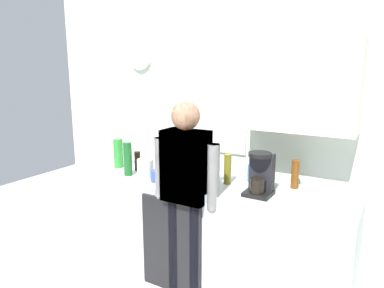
{
  "coord_description": "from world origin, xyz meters",
  "views": [
    {
      "loc": [
        1.37,
        -2.23,
        1.83
      ],
      "look_at": [
        -0.09,
        0.25,
        1.22
      ],
      "focal_mm": 33.02,
      "sensor_mm": 36.0,
      "label": 1
    }
  ],
  "objects_px": {
    "bottle_green_wine": "(128,159)",
    "dish_soap": "(251,173)",
    "bottle_red_vinegar": "(180,167)",
    "storage_canister": "(145,169)",
    "bottle_olive_oil": "(228,169)",
    "bottle_clear_soda": "(118,153)",
    "person_guest": "(186,185)",
    "cup_yellow_cup": "(262,177)",
    "potted_plant": "(202,170)",
    "bottle_amber_beer": "(295,174)",
    "coffee_maker": "(260,176)",
    "bottle_dark_sauce": "(137,161)",
    "cup_white_mug": "(160,169)",
    "person_at_sink": "(186,185)",
    "cup_blue_mug": "(156,176)"
  },
  "relations": [
    {
      "from": "cup_white_mug",
      "to": "potted_plant",
      "type": "relative_size",
      "value": 0.41
    },
    {
      "from": "bottle_dark_sauce",
      "to": "storage_canister",
      "type": "distance_m",
      "value": 0.27
    },
    {
      "from": "person_guest",
      "to": "bottle_clear_soda",
      "type": "bearing_deg",
      "value": 19.02
    },
    {
      "from": "person_at_sink",
      "to": "person_guest",
      "type": "distance_m",
      "value": 0.0
    },
    {
      "from": "bottle_clear_soda",
      "to": "person_guest",
      "type": "height_order",
      "value": "person_guest"
    },
    {
      "from": "cup_yellow_cup",
      "to": "storage_canister",
      "type": "height_order",
      "value": "storage_canister"
    },
    {
      "from": "potted_plant",
      "to": "dish_soap",
      "type": "distance_m",
      "value": 0.43
    },
    {
      "from": "person_guest",
      "to": "storage_canister",
      "type": "bearing_deg",
      "value": 22.87
    },
    {
      "from": "cup_yellow_cup",
      "to": "person_at_sink",
      "type": "distance_m",
      "value": 0.67
    },
    {
      "from": "bottle_green_wine",
      "to": "person_guest",
      "type": "xyz_separation_m",
      "value": [
        0.66,
        -0.09,
        -0.1
      ]
    },
    {
      "from": "storage_canister",
      "to": "person_guest",
      "type": "bearing_deg",
      "value": -11.11
    },
    {
      "from": "coffee_maker",
      "to": "cup_yellow_cup",
      "type": "xyz_separation_m",
      "value": [
        -0.08,
        0.29,
        -0.1
      ]
    },
    {
      "from": "cup_blue_mug",
      "to": "potted_plant",
      "type": "height_order",
      "value": "potted_plant"
    },
    {
      "from": "bottle_olive_oil",
      "to": "bottle_amber_beer",
      "type": "bearing_deg",
      "value": 18.72
    },
    {
      "from": "person_at_sink",
      "to": "bottle_olive_oil",
      "type": "bearing_deg",
      "value": 61.73
    },
    {
      "from": "bottle_clear_soda",
      "to": "storage_canister",
      "type": "relative_size",
      "value": 1.65
    },
    {
      "from": "dish_soap",
      "to": "person_guest",
      "type": "bearing_deg",
      "value": -126.83
    },
    {
      "from": "bottle_dark_sauce",
      "to": "bottle_green_wine",
      "type": "xyz_separation_m",
      "value": [
        0.03,
        -0.17,
        0.06
      ]
    },
    {
      "from": "coffee_maker",
      "to": "bottle_amber_beer",
      "type": "relative_size",
      "value": 1.43
    },
    {
      "from": "potted_plant",
      "to": "bottle_clear_soda",
      "type": "bearing_deg",
      "value": 175.03
    },
    {
      "from": "cup_blue_mug",
      "to": "person_guest",
      "type": "relative_size",
      "value": 0.06
    },
    {
      "from": "bottle_amber_beer",
      "to": "coffee_maker",
      "type": "bearing_deg",
      "value": -124.7
    },
    {
      "from": "dish_soap",
      "to": "potted_plant",
      "type": "bearing_deg",
      "value": -133.41
    },
    {
      "from": "bottle_dark_sauce",
      "to": "bottle_red_vinegar",
      "type": "height_order",
      "value": "bottle_red_vinegar"
    },
    {
      "from": "cup_white_mug",
      "to": "storage_canister",
      "type": "distance_m",
      "value": 0.17
    },
    {
      "from": "bottle_green_wine",
      "to": "dish_soap",
      "type": "distance_m",
      "value": 1.08
    },
    {
      "from": "coffee_maker",
      "to": "cup_blue_mug",
      "type": "relative_size",
      "value": 3.3
    },
    {
      "from": "cup_blue_mug",
      "to": "cup_white_mug",
      "type": "height_order",
      "value": "cup_blue_mug"
    },
    {
      "from": "bottle_dark_sauce",
      "to": "bottle_clear_soda",
      "type": "distance_m",
      "value": 0.23
    },
    {
      "from": "bottle_green_wine",
      "to": "person_at_sink",
      "type": "xyz_separation_m",
      "value": [
        0.66,
        -0.09,
        -0.1
      ]
    },
    {
      "from": "coffee_maker",
      "to": "bottle_green_wine",
      "type": "relative_size",
      "value": 1.1
    },
    {
      "from": "bottle_clear_soda",
      "to": "bottle_red_vinegar",
      "type": "bearing_deg",
      "value": -2.74
    },
    {
      "from": "storage_canister",
      "to": "person_at_sink",
      "type": "distance_m",
      "value": 0.48
    },
    {
      "from": "cup_blue_mug",
      "to": "bottle_olive_oil",
      "type": "bearing_deg",
      "value": 25.41
    },
    {
      "from": "bottle_red_vinegar",
      "to": "storage_canister",
      "type": "relative_size",
      "value": 1.29
    },
    {
      "from": "coffee_maker",
      "to": "bottle_red_vinegar",
      "type": "height_order",
      "value": "coffee_maker"
    },
    {
      "from": "bottle_clear_soda",
      "to": "cup_yellow_cup",
      "type": "xyz_separation_m",
      "value": [
        1.35,
        0.26,
        -0.1
      ]
    },
    {
      "from": "bottle_clear_soda",
      "to": "person_at_sink",
      "type": "relative_size",
      "value": 0.17
    },
    {
      "from": "bottle_olive_oil",
      "to": "bottle_clear_soda",
      "type": "height_order",
      "value": "bottle_clear_soda"
    },
    {
      "from": "cup_yellow_cup",
      "to": "dish_soap",
      "type": "relative_size",
      "value": 0.47
    },
    {
      "from": "bottle_amber_beer",
      "to": "bottle_green_wine",
      "type": "bearing_deg",
      "value": -163.63
    },
    {
      "from": "cup_white_mug",
      "to": "person_guest",
      "type": "height_order",
      "value": "person_guest"
    },
    {
      "from": "bottle_clear_soda",
      "to": "dish_soap",
      "type": "distance_m",
      "value": 1.28
    },
    {
      "from": "bottle_green_wine",
      "to": "storage_canister",
      "type": "distance_m",
      "value": 0.2
    },
    {
      "from": "cup_yellow_cup",
      "to": "cup_white_mug",
      "type": "bearing_deg",
      "value": -163.67
    },
    {
      "from": "bottle_green_wine",
      "to": "potted_plant",
      "type": "bearing_deg",
      "value": 5.71
    },
    {
      "from": "bottle_amber_beer",
      "to": "storage_canister",
      "type": "bearing_deg",
      "value": -161.38
    },
    {
      "from": "coffee_maker",
      "to": "dish_soap",
      "type": "height_order",
      "value": "coffee_maker"
    },
    {
      "from": "person_guest",
      "to": "dish_soap",
      "type": "bearing_deg",
      "value": -92.85
    },
    {
      "from": "coffee_maker",
      "to": "dish_soap",
      "type": "distance_m",
      "value": 0.32
    }
  ]
}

